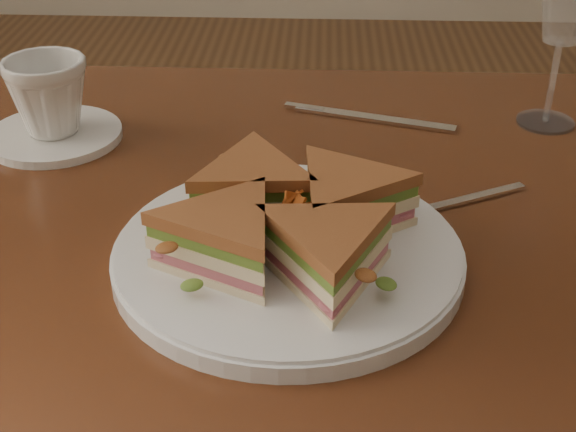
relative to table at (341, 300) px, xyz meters
The scene contains 8 objects.
table is the anchor object (origin of this frame).
plate 0.14m from the table, 123.47° to the right, with size 0.31×0.31×0.02m, color white.
sandwich_wedges 0.17m from the table, 123.47° to the right, with size 0.29×0.29×0.06m.
crisps_mound 0.17m from the table, 123.47° to the right, with size 0.09×0.09×0.05m, color #B14C16, non-canonical shape.
spoon 0.12m from the table, ahead, with size 0.17×0.09×0.01m.
knife 0.26m from the table, 83.93° to the left, with size 0.21×0.07×0.00m.
saucer 0.39m from the table, 154.04° to the left, with size 0.16×0.16×0.01m, color white.
coffee_cup 0.40m from the table, 154.04° to the left, with size 0.09×0.09×0.09m, color white.
Camera 1 is at (-0.02, -0.67, 1.16)m, focal length 50.00 mm.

